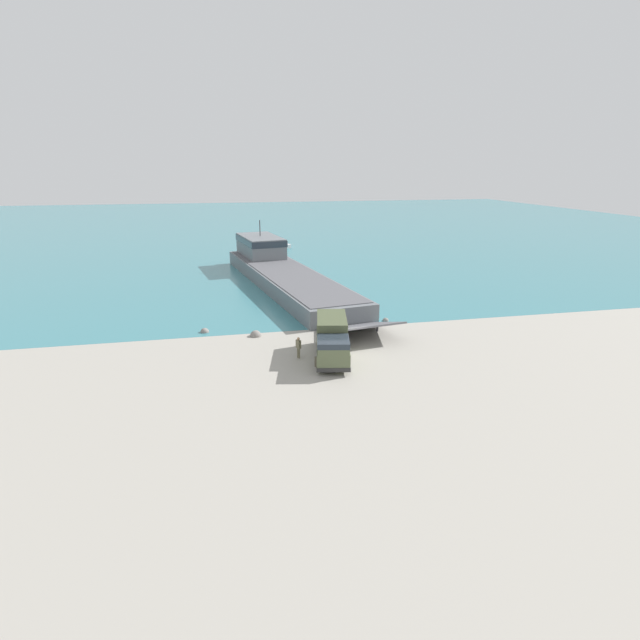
{
  "coord_description": "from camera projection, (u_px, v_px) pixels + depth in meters",
  "views": [
    {
      "loc": [
        -10.99,
        -38.53,
        15.08
      ],
      "look_at": [
        -1.97,
        3.75,
        1.73
      ],
      "focal_mm": 28.0,
      "sensor_mm": 36.0,
      "label": 1
    }
  ],
  "objects": [
    {
      "name": "moored_boat_a",
      "position": [
        275.0,
        246.0,
        95.38
      ],
      "size": [
        6.35,
        3.77,
        1.43
      ],
      "rotation": [
        0.0,
        0.0,
        1.87
      ],
      "color": "white",
      "rests_on": "ground_plane"
    },
    {
      "name": "soldier_on_ramp",
      "position": [
        298.0,
        346.0,
        40.68
      ],
      "size": [
        0.41,
        0.5,
        1.79
      ],
      "rotation": [
        0.0,
        0.0,
        0.47
      ],
      "color": "#6B664C",
      "rests_on": "ground_plane"
    },
    {
      "name": "military_truck",
      "position": [
        332.0,
        339.0,
        40.57
      ],
      "size": [
        4.03,
        7.97,
        3.15
      ],
      "rotation": [
        0.0,
        0.0,
        -1.77
      ],
      "color": "#566042",
      "rests_on": "ground_plane"
    },
    {
      "name": "mooring_bollard",
      "position": [
        377.0,
        327.0,
        47.5
      ],
      "size": [
        0.24,
        0.24,
        0.78
      ],
      "color": "#333338",
      "rests_on": "ground_plane"
    },
    {
      "name": "shoreline_rock_a",
      "position": [
        205.0,
        332.0,
        47.36
      ],
      "size": [
        0.82,
        0.82,
        0.82
      ],
      "primitive_type": "sphere",
      "color": "gray",
      "rests_on": "ground_plane"
    },
    {
      "name": "water_surface",
      "position": [
        255.0,
        226.0,
        132.67
      ],
      "size": [
        240.0,
        180.0,
        0.01
      ],
      "primitive_type": "cube",
      "color": "teal",
      "rests_on": "ground_plane"
    },
    {
      "name": "landing_craft",
      "position": [
        279.0,
        268.0,
        68.09
      ],
      "size": [
        13.86,
        44.24,
        7.34
      ],
      "rotation": [
        0.0,
        0.0,
        0.16
      ],
      "color": "slate",
      "rests_on": "ground_plane"
    },
    {
      "name": "ground_plane",
      "position": [
        352.0,
        350.0,
        42.65
      ],
      "size": [
        240.0,
        240.0,
        0.0
      ],
      "primitive_type": "plane",
      "color": "#9E998E"
    },
    {
      "name": "shoreline_rock_c",
      "position": [
        386.0,
        321.0,
        50.83
      ],
      "size": [
        0.65,
        0.65,
        0.65
      ],
      "primitive_type": "sphere",
      "color": "gray",
      "rests_on": "ground_plane"
    },
    {
      "name": "cargo_crate",
      "position": [
        322.0,
        363.0,
        38.88
      ],
      "size": [
        1.11,
        1.22,
        0.84
      ],
      "primitive_type": "cube",
      "rotation": [
        0.0,
        0.0,
        0.32
      ],
      "color": "#4C4738",
      "rests_on": "ground_plane"
    },
    {
      "name": "shoreline_rock_b",
      "position": [
        256.0,
        336.0,
        46.28
      ],
      "size": [
        1.07,
        1.07,
        1.07
      ],
      "primitive_type": "sphere",
      "color": "gray",
      "rests_on": "ground_plane"
    }
  ]
}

